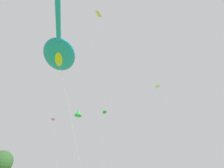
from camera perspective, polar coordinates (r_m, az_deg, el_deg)
name	(u,v)px	position (r m, az deg, el deg)	size (l,w,h in m)	color
big_show_kite	(59,54)	(18.50, -17.79, 9.75)	(6.39, 10.66, 13.57)	#1E8CBF
small_kite_box_yellow	(79,113)	(30.21, -11.57, -9.76)	(2.46, 4.63, 12.62)	green
small_kite_diamond_red	(53,119)	(35.78, -19.73, -11.54)	(3.27, 2.65, 12.55)	pink
small_kite_triangle_green	(158,87)	(23.67, 15.67, -0.98)	(0.99, 1.94, 13.00)	white
small_kite_stunt_black	(99,20)	(28.96, -4.71, 21.17)	(3.22, 2.88, 26.10)	yellow
small_kite_delta_white	(104,111)	(34.89, -2.71, -9.37)	(2.50, 1.24, 14.79)	green
tree_oak_left	(0,163)	(60.76, -34.35, -21.70)	(6.61, 6.61, 9.46)	#513823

